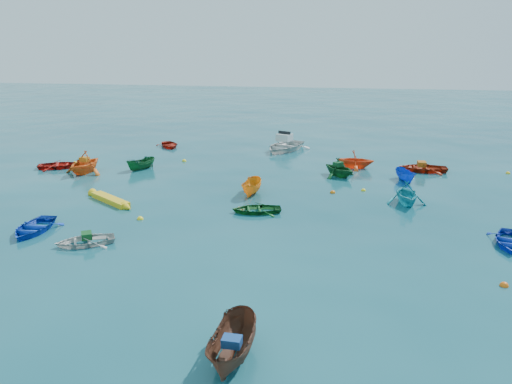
% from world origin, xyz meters
% --- Properties ---
extents(ground, '(160.00, 160.00, 0.00)m').
position_xyz_m(ground, '(0.00, 0.00, 0.00)').
color(ground, '#0A3F4D').
rests_on(ground, ground).
extents(dinghy_blue_sw, '(2.43, 3.26, 0.65)m').
position_xyz_m(dinghy_blue_sw, '(-10.05, -2.33, 0.00)').
color(dinghy_blue_sw, '#0E39B5').
rests_on(dinghy_blue_sw, ground).
extents(dinghy_white_near, '(3.28, 3.01, 0.56)m').
position_xyz_m(dinghy_white_near, '(-6.70, -3.39, 0.00)').
color(dinghy_white_near, beige).
rests_on(dinghy_white_near, ground).
extents(sampan_brown_mid, '(1.32, 3.25, 1.24)m').
position_xyz_m(sampan_brown_mid, '(2.07, -10.91, 0.00)').
color(sampan_brown_mid, '#552F1F').
rests_on(sampan_brown_mid, ground).
extents(dinghy_blue_se, '(2.83, 3.43, 0.62)m').
position_xyz_m(dinghy_blue_se, '(12.97, -0.04, 0.00)').
color(dinghy_blue_se, '#0D2DAC').
rests_on(dinghy_blue_se, ground).
extents(dinghy_orange_w, '(3.25, 3.63, 1.71)m').
position_xyz_m(dinghy_orange_w, '(-13.19, 8.83, 0.00)').
color(dinghy_orange_w, orange).
rests_on(dinghy_orange_w, ground).
extents(dinghy_green_e, '(3.11, 2.54, 0.57)m').
position_xyz_m(dinghy_green_e, '(0.45, 2.49, 0.00)').
color(dinghy_green_e, '#135520').
rests_on(dinghy_green_e, ground).
extents(dinghy_cyan_se, '(2.69, 3.01, 1.43)m').
position_xyz_m(dinghy_cyan_se, '(8.84, 5.52, 0.00)').
color(dinghy_cyan_se, '#1C9EAE').
rests_on(dinghy_cyan_se, ground).
extents(dinghy_red_nw, '(3.70, 3.22, 0.64)m').
position_xyz_m(dinghy_red_nw, '(-15.82, 9.91, 0.00)').
color(dinghy_red_nw, '#A0140D').
rests_on(dinghy_red_nw, ground).
extents(sampan_orange_n, '(1.17, 2.78, 1.06)m').
position_xyz_m(sampan_orange_n, '(-0.40, 5.80, 0.00)').
color(sampan_orange_n, orange).
rests_on(sampan_orange_n, ground).
extents(dinghy_green_n, '(3.52, 3.51, 1.40)m').
position_xyz_m(dinghy_green_n, '(4.87, 11.08, 0.00)').
color(dinghy_green_n, '#145523').
rests_on(dinghy_green_n, ground).
extents(dinghy_red_ne, '(3.45, 2.49, 0.71)m').
position_xyz_m(dinghy_red_ne, '(10.91, 13.56, 0.00)').
color(dinghy_red_ne, '#A3250D').
rests_on(dinghy_red_ne, ground).
extents(sampan_blue_far, '(1.57, 2.55, 0.92)m').
position_xyz_m(sampan_blue_far, '(9.36, 10.57, 0.00)').
color(sampan_blue_far, blue).
rests_on(sampan_blue_far, ground).
extents(dinghy_red_far, '(3.25, 3.51, 0.59)m').
position_xyz_m(dinghy_red_far, '(-10.29, 18.64, 0.00)').
color(dinghy_red_far, '#A41B0D').
rests_on(dinghy_red_far, ground).
extents(dinghy_orange_far, '(2.88, 2.53, 1.43)m').
position_xyz_m(dinghy_orange_far, '(6.05, 13.74, 0.00)').
color(dinghy_orange_far, '#F04A16').
rests_on(dinghy_orange_far, ground).
extents(sampan_green_far, '(2.06, 2.62, 0.96)m').
position_xyz_m(sampan_green_far, '(-9.61, 10.54, 0.00)').
color(sampan_green_far, '#145626').
rests_on(sampan_green_far, ground).
extents(kayak_yellow, '(3.71, 2.84, 0.42)m').
position_xyz_m(kayak_yellow, '(-8.35, 2.76, 0.00)').
color(kayak_yellow, yellow).
rests_on(kayak_yellow, ground).
extents(motorboat_white, '(5.06, 5.78, 1.60)m').
position_xyz_m(motorboat_white, '(0.07, 18.99, 0.00)').
color(motorboat_white, silver).
rests_on(motorboat_white, ground).
extents(tarp_green_a, '(0.72, 0.77, 0.30)m').
position_xyz_m(tarp_green_a, '(-6.61, -3.34, 0.43)').
color(tarp_green_a, '#134C1E').
rests_on(tarp_green_a, dinghy_white_near).
extents(tarp_blue_a, '(0.58, 0.45, 0.27)m').
position_xyz_m(tarp_blue_a, '(2.07, -11.06, 0.76)').
color(tarp_blue_a, navy).
rests_on(tarp_blue_a, sampan_brown_mid).
extents(tarp_orange_a, '(0.68, 0.56, 0.30)m').
position_xyz_m(tarp_orange_a, '(-13.19, 8.88, 1.01)').
color(tarp_orange_a, '#CA6E14').
rests_on(tarp_orange_a, dinghy_orange_w).
extents(tarp_green_b, '(0.77, 0.78, 0.30)m').
position_xyz_m(tarp_green_b, '(4.80, 11.15, 0.85)').
color(tarp_green_b, '#12481F').
rests_on(tarp_green_b, dinghy_green_n).
extents(tarp_orange_b, '(0.58, 0.77, 0.37)m').
position_xyz_m(tarp_orange_b, '(10.81, 13.56, 0.54)').
color(tarp_orange_b, '#B25912').
rests_on(tarp_orange_b, dinghy_red_ne).
extents(buoy_ye_a, '(0.35, 0.35, 0.35)m').
position_xyz_m(buoy_ye_a, '(-5.48, 0.28, 0.00)').
color(buoy_ye_a, yellow).
rests_on(buoy_ye_a, ground).
extents(buoy_or_b, '(0.35, 0.35, 0.35)m').
position_xyz_m(buoy_or_b, '(11.47, -4.47, 0.00)').
color(buoy_or_b, '#F35F0D').
rests_on(buoy_or_b, ground).
extents(buoy_ye_b, '(0.32, 0.32, 0.32)m').
position_xyz_m(buoy_ye_b, '(-15.47, 11.49, 0.00)').
color(buoy_ye_b, yellow).
rests_on(buoy_ye_b, ground).
extents(buoy_or_c, '(0.39, 0.39, 0.39)m').
position_xyz_m(buoy_or_c, '(-0.54, 2.69, 0.00)').
color(buoy_or_c, '#EE5A0C').
rests_on(buoy_or_c, ground).
extents(buoy_ye_c, '(0.30, 0.30, 0.30)m').
position_xyz_m(buoy_ye_c, '(6.48, 7.72, 0.00)').
color(buoy_ye_c, yellow).
rests_on(buoy_ye_c, ground).
extents(buoy_or_d, '(0.34, 0.34, 0.34)m').
position_xyz_m(buoy_or_d, '(4.56, 6.92, 0.00)').
color(buoy_or_d, orange).
rests_on(buoy_or_d, ground).
extents(buoy_ye_d, '(0.34, 0.34, 0.34)m').
position_xyz_m(buoy_ye_d, '(-7.27, 13.55, 0.00)').
color(buoy_ye_d, yellow).
rests_on(buoy_ye_d, ground).
extents(buoy_or_e, '(0.35, 0.35, 0.35)m').
position_xyz_m(buoy_or_e, '(10.01, 11.92, 0.00)').
color(buoy_or_e, orange).
rests_on(buoy_or_e, ground).
extents(buoy_ye_e, '(0.32, 0.32, 0.32)m').
position_xyz_m(buoy_ye_e, '(16.88, 13.89, 0.00)').
color(buoy_ye_e, yellow).
rests_on(buoy_ye_e, ground).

